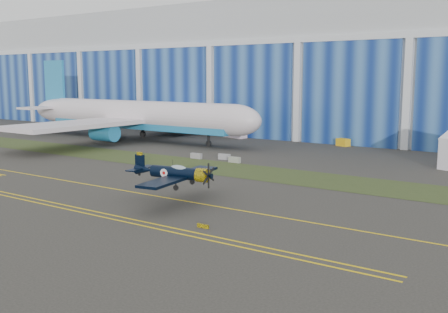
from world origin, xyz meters
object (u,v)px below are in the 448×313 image
Objects in this scene: warbird at (175,173)px; shipping_container at (235,132)px; jetliner at (137,84)px; tug at (343,142)px.

shipping_container is at bearing 108.99° from warbird.
jetliner is at bearing 129.26° from warbird.
jetliner reaches higher than shipping_container.
jetliner reaches higher than warbird.
warbird is 5.74× the size of tug.
warbird is at bearing -46.83° from shipping_container.
warbird is 60.79m from shipping_container.
jetliner is 12.38× the size of shipping_container.
tug is at bearing 15.50° from shipping_container.
shipping_container is 24.98m from tug.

